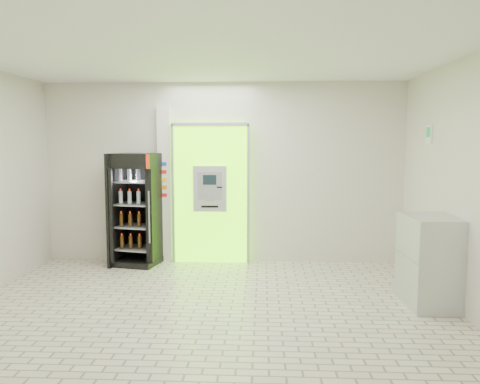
{
  "coord_description": "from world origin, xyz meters",
  "views": [
    {
      "loc": [
        0.67,
        -5.3,
        2.0
      ],
      "look_at": [
        0.35,
        1.2,
        1.31
      ],
      "focal_mm": 35.0,
      "sensor_mm": 36.0,
      "label": 1
    }
  ],
  "objects": [
    {
      "name": "ground",
      "position": [
        0.0,
        0.0,
        0.0
      ],
      "size": [
        6.0,
        6.0,
        0.0
      ],
      "primitive_type": "plane",
      "color": "beige",
      "rests_on": "ground"
    },
    {
      "name": "room_shell",
      "position": [
        0.0,
        0.0,
        1.84
      ],
      "size": [
        6.0,
        6.0,
        6.0
      ],
      "color": "beige",
      "rests_on": "ground"
    },
    {
      "name": "atm_assembly",
      "position": [
        -0.2,
        2.41,
        1.17
      ],
      "size": [
        1.3,
        0.24,
        2.33
      ],
      "color": "#64E803",
      "rests_on": "ground"
    },
    {
      "name": "pillar",
      "position": [
        -0.98,
        2.45,
        1.3
      ],
      "size": [
        0.22,
        0.11,
        2.6
      ],
      "color": "silver",
      "rests_on": "ground"
    },
    {
      "name": "beverage_cooler",
      "position": [
        -1.41,
        2.19,
        0.88
      ],
      "size": [
        0.8,
        0.76,
        1.83
      ],
      "rotation": [
        0.0,
        0.0,
        -0.2
      ],
      "color": "black",
      "rests_on": "ground"
    },
    {
      "name": "steel_cabinet",
      "position": [
        2.71,
        0.42,
        0.56
      ],
      "size": [
        0.59,
        0.86,
        1.11
      ],
      "rotation": [
        0.0,
        0.0,
        0.04
      ],
      "color": "#B6BABF",
      "rests_on": "ground"
    },
    {
      "name": "exit_sign",
      "position": [
        2.99,
        1.4,
        2.12
      ],
      "size": [
        0.02,
        0.22,
        0.26
      ],
      "color": "white",
      "rests_on": "room_shell"
    }
  ]
}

